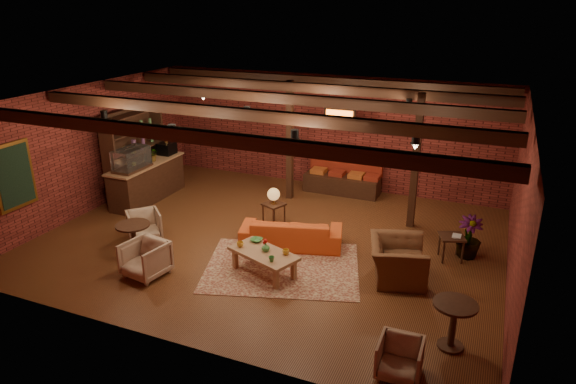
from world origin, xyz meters
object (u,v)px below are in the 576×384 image
at_px(coffee_table, 264,254).
at_px(armchair_far, 400,357).
at_px(armchair_b, 145,257).
at_px(plant_tall, 474,197).
at_px(round_table_left, 134,235).
at_px(armchair_a, 144,224).
at_px(side_table_book, 452,238).
at_px(round_table_right, 454,318).
at_px(sofa, 291,232).
at_px(armchair_right, 398,254).
at_px(side_table_lamp, 274,197).

xyz_separation_m(coffee_table, armchair_far, (3.08, -1.93, -0.10)).
bearing_deg(armchair_b, plant_tall, 39.36).
distance_m(round_table_left, armchair_a, 0.86).
bearing_deg(coffee_table, side_table_book, 31.48).
xyz_separation_m(coffee_table, round_table_right, (3.70, -0.97, 0.11)).
height_order(sofa, armchair_b, armchair_b).
bearing_deg(armchair_right, coffee_table, 92.76).
distance_m(coffee_table, round_table_right, 3.83).
relative_size(sofa, armchair_right, 1.84).
height_order(armchair_b, armchair_far, armchair_b).
height_order(coffee_table, side_table_lamp, side_table_lamp).
bearing_deg(round_table_left, armchair_b, -38.78).
bearing_deg(armchair_far, round_table_right, 55.91).
xyz_separation_m(sofa, coffee_table, (-0.04, -1.34, 0.10)).
bearing_deg(round_table_left, coffee_table, 7.89).
relative_size(coffee_table, side_table_lamp, 1.63).
bearing_deg(side_table_lamp, armchair_a, -142.88).
bearing_deg(round_table_right, armchair_a, 168.93).
distance_m(armchair_a, armchair_far, 6.67).
bearing_deg(side_table_lamp, round_table_right, -35.29).
distance_m(armchair_right, plant_tall, 2.08).
bearing_deg(armchair_far, plant_tall, 80.79).
distance_m(coffee_table, plant_tall, 4.44).
bearing_deg(round_table_right, plant_tall, 90.49).
bearing_deg(armchair_a, round_table_right, -58.34).
distance_m(sofa, armchair_b, 3.16).
height_order(armchair_b, side_table_book, armchair_b).
distance_m(armchair_right, armchair_far, 2.82).
relative_size(round_table_left, round_table_right, 0.92).
height_order(side_table_lamp, round_table_right, side_table_lamp).
bearing_deg(armchair_b, armchair_far, -0.61).
distance_m(armchair_right, round_table_right, 2.17).
bearing_deg(armchair_b, side_table_book, 38.82).
height_order(coffee_table, plant_tall, plant_tall).
height_order(round_table_left, round_table_right, round_table_right).
relative_size(sofa, side_table_book, 3.57).
bearing_deg(side_table_book, round_table_right, -83.45).
bearing_deg(side_table_lamp, armchair_b, -112.76).
bearing_deg(coffee_table, sofa, 88.35).
relative_size(side_table_lamp, plant_tall, 0.35).
xyz_separation_m(side_table_lamp, side_table_book, (4.13, -0.15, -0.23)).
bearing_deg(armchair_right, round_table_right, -161.21).
bearing_deg(round_table_right, armchair_far, -122.87).
distance_m(side_table_lamp, round_table_left, 3.32).
distance_m(coffee_table, armchair_b, 2.32).
xyz_separation_m(sofa, armchair_right, (2.44, -0.52, 0.20)).
relative_size(side_table_lamp, round_table_left, 1.29).
bearing_deg(armchair_right, armchair_a, 78.86).
distance_m(round_table_left, armchair_right, 5.44).
height_order(round_table_right, plant_tall, plant_tall).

